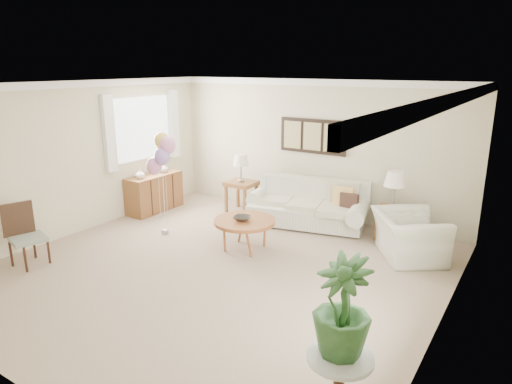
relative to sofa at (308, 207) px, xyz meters
The scene contains 18 objects.
ground_plane 2.43m from the sofa, 95.36° to the right, with size 6.00×6.00×0.00m, color tan.
room_shell 2.67m from the sofa, 98.26° to the right, with size 6.04×6.04×2.60m.
wall_art_triptych 1.36m from the sofa, 111.64° to the left, with size 1.35×0.06×0.65m.
sofa is the anchor object (origin of this frame).
end_table_left 1.50m from the sofa, behind, with size 0.56×0.51×0.62m.
end_table_right 1.52m from the sofa, ahead, with size 0.51×0.46×0.55m.
lamp_left 1.64m from the sofa, behind, with size 0.31×0.31×0.54m.
lamp_right 1.66m from the sofa, ahead, with size 0.35×0.35×0.62m.
coffee_table 1.63m from the sofa, 101.40° to the right, with size 0.98×0.98×0.49m.
decor_bowl 1.67m from the sofa, 101.96° to the right, with size 0.26×0.26×0.06m, color #2D2722.
armchair 2.02m from the sofa, 14.76° to the right, with size 1.07×0.93×0.69m, color silver.
side_table 4.80m from the sofa, 60.44° to the right, with size 0.54×0.54×0.59m.
potted_plant 4.80m from the sofa, 60.46° to the right, with size 0.47×0.47×0.84m, color #22471F.
accent_chair 4.66m from the sofa, 125.48° to the right, with size 0.56×0.56×0.93m.
credenza 3.12m from the sofa, 163.27° to the right, with size 0.46×1.20×0.74m.
vase_white 3.26m from the sofa, 156.90° to the right, with size 0.17×0.17×0.18m, color silver.
vase_sage 3.07m from the sofa, 168.05° to the right, with size 0.18×0.18×0.18m, color #BABDB4.
balloon_cluster 2.80m from the sofa, 137.08° to the right, with size 0.49×0.40×1.77m.
Camera 1 is at (3.74, -4.80, 2.84)m, focal length 32.00 mm.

